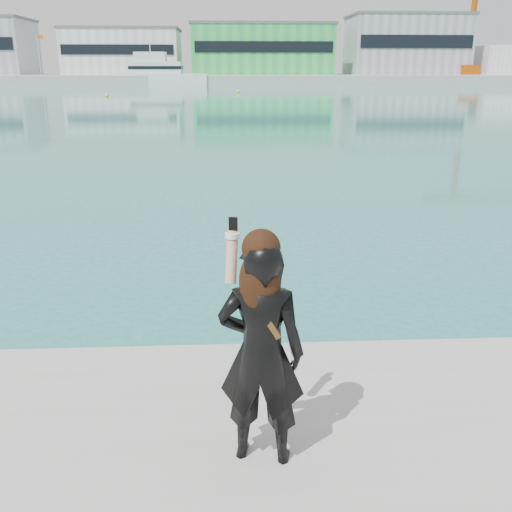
{
  "coord_description": "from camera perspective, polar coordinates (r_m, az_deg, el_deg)",
  "views": [
    {
      "loc": [
        -0.19,
        -4.41,
        3.57
      ],
      "look_at": [
        0.04,
        -0.12,
        2.15
      ],
      "focal_mm": 40.0,
      "sensor_mm": 36.0,
      "label": 1
    }
  ],
  "objects": [
    {
      "name": "flagpole_left",
      "position": [
        130.99,
        -20.87,
        18.55
      ],
      "size": [
        1.28,
        0.16,
        8.0
      ],
      "color": "silver",
      "rests_on": "far_quay"
    },
    {
      "name": "warehouse_grey_right",
      "position": [
        138.43,
        14.76,
        19.76
      ],
      "size": [
        25.5,
        15.35,
        12.5
      ],
      "color": "gray",
      "rests_on": "far_quay"
    },
    {
      "name": "ground",
      "position": [
        5.68,
        -0.47,
        -20.61
      ],
      "size": [
        500.0,
        500.0,
        0.0
      ],
      "primitive_type": "plane",
      "color": "#197574",
      "rests_on": "ground"
    },
    {
      "name": "warehouse_green",
      "position": [
        132.69,
        0.57,
        19.97
      ],
      "size": [
        30.6,
        16.36,
        10.5
      ],
      "color": "green",
      "rests_on": "far_quay"
    },
    {
      "name": "woman",
      "position": [
        4.05,
        0.5,
        -9.08
      ],
      "size": [
        0.68,
        0.51,
        1.79
      ],
      "rotation": [
        0.0,
        0.0,
        2.96
      ],
      "color": "black",
      "rests_on": "near_quay"
    },
    {
      "name": "buoy_far",
      "position": [
        76.55,
        -14.68,
        15.13
      ],
      "size": [
        0.5,
        0.5,
        0.5
      ],
      "primitive_type": "sphere",
      "color": "yellow",
      "rests_on": "ground"
    },
    {
      "name": "warehouse_white",
      "position": [
        134.21,
        -13.1,
        19.3
      ],
      "size": [
        24.48,
        15.35,
        9.5
      ],
      "color": "silver",
      "rests_on": "far_quay"
    },
    {
      "name": "ancillary_shed",
      "position": [
        144.49,
        23.65,
        17.5
      ],
      "size": [
        12.0,
        10.0,
        6.0
      ],
      "primitive_type": "cube",
      "color": "silver",
      "rests_on": "far_quay"
    },
    {
      "name": "flagpole_right",
      "position": [
        127.41,
        7.51,
        19.57
      ],
      "size": [
        1.28,
        0.16,
        8.0
      ],
      "color": "silver",
      "rests_on": "far_quay"
    },
    {
      "name": "far_quay",
      "position": [
        134.43,
        -3.06,
        17.26
      ],
      "size": [
        320.0,
        40.0,
        2.0
      ],
      "primitive_type": "cube",
      "color": "#9E9E99",
      "rests_on": "ground"
    },
    {
      "name": "buoy_near",
      "position": [
        86.37,
        -1.81,
        16.0
      ],
      "size": [
        0.5,
        0.5,
        0.5
      ],
      "primitive_type": "sphere",
      "color": "yellow",
      "rests_on": "ground"
    },
    {
      "name": "motor_yacht",
      "position": [
        117.53,
        -9.69,
        17.53
      ],
      "size": [
        17.92,
        5.48,
        8.3
      ],
      "rotation": [
        0.0,
        0.0,
        -0.03
      ],
      "color": "silver",
      "rests_on": "ground"
    },
    {
      "name": "dock_crane",
      "position": [
        137.7,
        21.46,
        22.0
      ],
      "size": [
        23.0,
        4.0,
        24.0
      ],
      "color": "#C1500B",
      "rests_on": "far_quay"
    }
  ]
}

